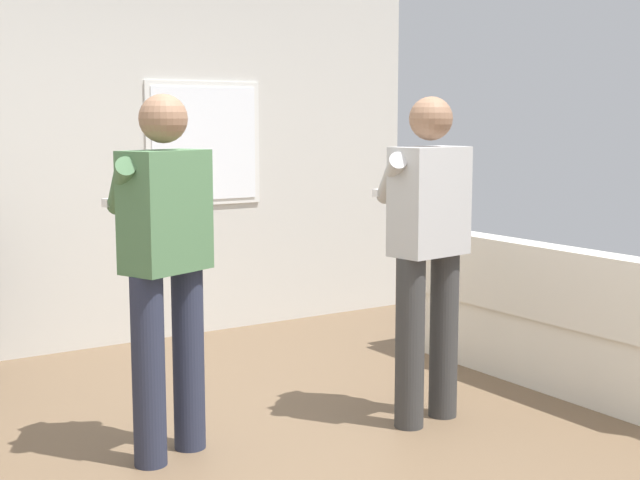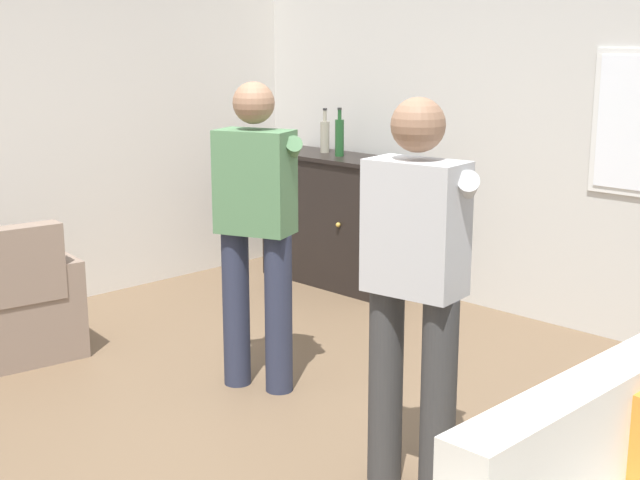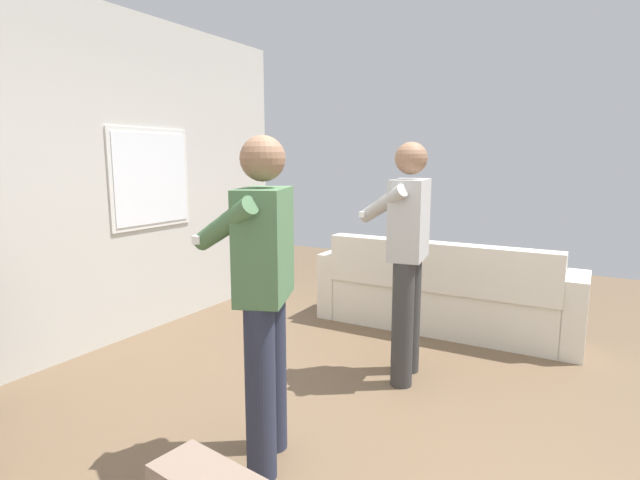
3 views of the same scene
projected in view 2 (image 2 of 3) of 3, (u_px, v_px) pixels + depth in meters
The scene contains 7 objects.
ground at pixel (239, 434), 4.37m from camera, with size 10.40×10.40×0.00m, color brown.
wall_back_with_window at pixel (547, 114), 5.87m from camera, with size 5.20×0.15×2.80m.
sideboard_cabinet at pixel (336, 220), 6.92m from camera, with size 1.28×0.49×1.01m.
bottle_wine_green at pixel (325, 136), 6.93m from camera, with size 0.07×0.07×0.34m.
bottle_liquor_amber at pixel (340, 137), 6.72m from camera, with size 0.07×0.07×0.37m.
person_standing_left at pixel (257, 222), 4.76m from camera, with size 0.52×0.52×1.68m.
person_standing_right at pixel (416, 279), 3.66m from camera, with size 0.55×0.50×1.68m.
Camera 2 is at (3.14, -2.57, 1.93)m, focal length 50.00 mm.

